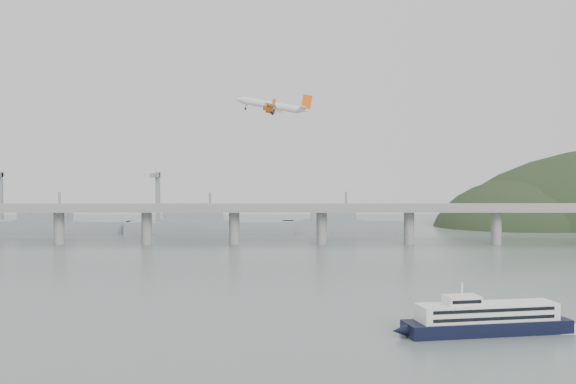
{
  "coord_description": "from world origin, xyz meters",
  "views": [
    {
      "loc": [
        -1.52,
        -238.11,
        48.11
      ],
      "look_at": [
        0.0,
        55.0,
        36.0
      ],
      "focal_mm": 48.0,
      "sensor_mm": 36.0,
      "label": 1
    }
  ],
  "objects": [
    {
      "name": "airliner",
      "position": [
        -6.31,
        103.41,
        72.26
      ],
      "size": [
        35.02,
        31.73,
        9.15
      ],
      "rotation": [
        0.05,
        -0.18,
        3.05
      ],
      "color": "silver",
      "rests_on": "ground"
    },
    {
      "name": "distant_fleet",
      "position": [
        -155.36,
        265.08,
        6.22
      ],
      "size": [
        453.0,
        60.9,
        40.0
      ],
      "color": "slate",
      "rests_on": "ground"
    },
    {
      "name": "bridge",
      "position": [
        -1.15,
        200.0,
        17.65
      ],
      "size": [
        800.0,
        22.0,
        23.9
      ],
      "color": "gray",
      "rests_on": "ground"
    },
    {
      "name": "ferry",
      "position": [
        54.89,
        -26.5,
        3.95
      ],
      "size": [
        76.61,
        24.22,
        14.56
      ],
      "rotation": [
        0.0,
        0.0,
        0.19
      ],
      "color": "black",
      "rests_on": "ground"
    },
    {
      "name": "ground",
      "position": [
        0.0,
        0.0,
        0.0
      ],
      "size": [
        900.0,
        900.0,
        0.0
      ],
      "primitive_type": "plane",
      "color": "slate",
      "rests_on": "ground"
    }
  ]
}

